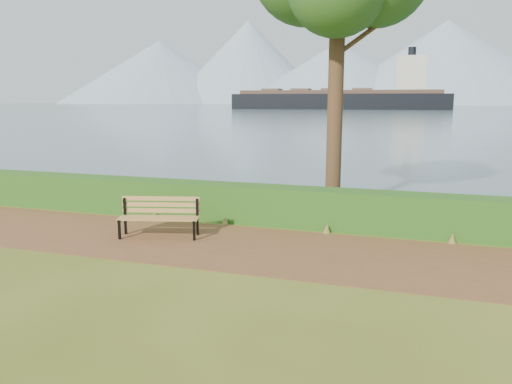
% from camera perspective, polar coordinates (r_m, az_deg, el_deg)
% --- Properties ---
extents(ground, '(140.00, 140.00, 0.00)m').
position_cam_1_polar(ground, '(10.99, -2.11, -6.73)').
color(ground, '#485719').
rests_on(ground, ground).
extents(path, '(40.00, 3.40, 0.01)m').
position_cam_1_polar(path, '(11.26, -1.59, -6.28)').
color(path, brown).
rests_on(path, ground).
extents(hedge, '(32.00, 0.85, 1.00)m').
position_cam_1_polar(hedge, '(13.26, 1.74, -1.49)').
color(hedge, '#1B4614').
rests_on(hedge, ground).
extents(water, '(700.00, 510.00, 0.00)m').
position_cam_1_polar(water, '(269.89, 17.51, 9.34)').
color(water, '#405567').
rests_on(water, ground).
extents(mountains, '(585.00, 190.00, 70.00)m').
position_cam_1_polar(mountains, '(416.81, 16.73, 13.44)').
color(mountains, '#8297AE').
rests_on(mountains, ground).
extents(bench, '(1.98, 1.03, 0.95)m').
position_cam_1_polar(bench, '(12.20, -10.96, -2.50)').
color(bench, black).
rests_on(bench, ground).
extents(cargo_ship, '(72.96, 15.09, 22.00)m').
position_cam_1_polar(cargo_ship, '(174.19, 10.25, 10.35)').
color(cargo_ship, black).
rests_on(cargo_ship, ground).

